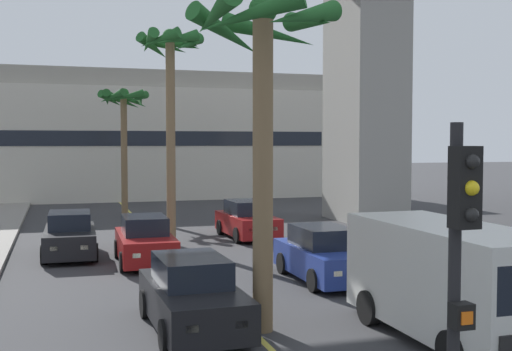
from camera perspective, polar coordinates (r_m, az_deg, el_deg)
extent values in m
cube|color=#DBCC4C|center=(23.25, -7.36, -6.96)|extent=(0.14, 56.00, 0.01)
cube|color=gray|center=(33.30, 9.69, 8.28)|extent=(2.80, 4.40, 14.21)
cube|color=beige|center=(47.40, -12.50, 2.75)|extent=(32.17, 8.00, 7.73)
cube|color=#9C998D|center=(47.60, -12.56, 8.13)|extent=(31.53, 7.20, 1.20)
cube|color=black|center=(43.40, -12.07, 3.25)|extent=(28.96, 0.04, 1.00)
cube|color=black|center=(23.46, -16.21, -5.55)|extent=(1.81, 4.14, 0.80)
cube|color=black|center=(23.52, -16.23, -3.85)|extent=(1.45, 2.09, 0.60)
cube|color=#F2EDCC|center=(21.46, -15.01, -6.18)|extent=(0.24, 0.09, 0.14)
cube|color=#F2EDCC|center=(21.47, -17.52, -6.21)|extent=(0.24, 0.09, 0.14)
cylinder|color=black|center=(22.25, -14.14, -6.66)|extent=(0.24, 0.65, 0.64)
cylinder|color=black|center=(22.27, -18.33, -6.71)|extent=(0.24, 0.65, 0.64)
cylinder|color=black|center=(24.76, -14.30, -5.68)|extent=(0.24, 0.65, 0.64)
cylinder|color=black|center=(24.77, -18.06, -5.73)|extent=(0.24, 0.65, 0.64)
cube|color=navy|center=(18.82, 6.03, -7.54)|extent=(1.72, 4.11, 0.80)
cube|color=black|center=(18.85, 5.87, -5.43)|extent=(1.40, 2.06, 0.60)
cube|color=#F2EDCC|center=(17.22, 10.12, -8.39)|extent=(0.24, 0.08, 0.14)
cube|color=#F2EDCC|center=(16.82, 7.25, -8.64)|extent=(0.24, 0.08, 0.14)
cylinder|color=black|center=(18.08, 10.01, -8.85)|extent=(0.22, 0.64, 0.64)
cylinder|color=black|center=(17.42, 5.20, -9.27)|extent=(0.22, 0.64, 0.64)
cylinder|color=black|center=(20.33, 6.73, -7.50)|extent=(0.22, 0.64, 0.64)
cylinder|color=black|center=(19.75, 2.40, -7.79)|extent=(0.22, 0.64, 0.64)
cube|color=black|center=(14.01, -5.65, -11.21)|extent=(1.78, 4.13, 0.80)
cube|color=black|center=(14.00, -5.80, -8.37)|extent=(1.44, 2.08, 0.60)
cube|color=#F2EDCC|center=(12.24, -1.33, -13.07)|extent=(0.24, 0.08, 0.14)
cube|color=#F2EDCC|center=(12.01, -5.72, -13.40)|extent=(0.24, 0.08, 0.14)
cylinder|color=black|center=(13.10, -0.84, -13.40)|extent=(0.23, 0.64, 0.64)
cylinder|color=black|center=(12.72, -8.00, -13.92)|extent=(0.23, 0.64, 0.64)
cylinder|color=black|center=(15.46, -3.73, -10.84)|extent=(0.23, 0.64, 0.64)
cylinder|color=black|center=(15.14, -9.76, -11.17)|extent=(0.23, 0.64, 0.64)
cube|color=maroon|center=(26.91, -0.78, -4.34)|extent=(1.80, 4.14, 0.80)
cube|color=black|center=(26.98, -0.88, -2.87)|extent=(1.44, 2.08, 0.60)
cube|color=#F2EDCC|center=(25.17, 1.64, -4.73)|extent=(0.24, 0.09, 0.14)
cube|color=#F2EDCC|center=(24.87, -0.39, -4.83)|extent=(0.24, 0.09, 0.14)
cylinder|color=black|center=(26.02, 1.78, -5.17)|extent=(0.24, 0.65, 0.64)
cylinder|color=black|center=(25.51, -1.64, -5.33)|extent=(0.24, 0.65, 0.64)
cylinder|color=black|center=(28.39, -0.02, -4.48)|extent=(0.24, 0.65, 0.64)
cylinder|color=black|center=(27.93, -3.17, -4.61)|extent=(0.24, 0.65, 0.64)
cube|color=maroon|center=(21.62, -9.82, -6.19)|extent=(1.80, 4.14, 0.80)
cube|color=black|center=(21.67, -9.88, -4.35)|extent=(1.44, 2.08, 0.60)
cube|color=#F2EDCC|center=(19.70, -7.84, -6.93)|extent=(0.24, 0.09, 0.14)
cube|color=#F2EDCC|center=(19.59, -10.57, -7.00)|extent=(0.24, 0.09, 0.14)
cylinder|color=black|center=(20.52, -7.18, -7.40)|extent=(0.24, 0.65, 0.64)
cylinder|color=black|center=(20.35, -11.72, -7.53)|extent=(0.24, 0.65, 0.64)
cylinder|color=black|center=(23.00, -8.14, -6.28)|extent=(0.24, 0.65, 0.64)
cylinder|color=black|center=(22.85, -12.18, -6.38)|extent=(0.24, 0.65, 0.64)
cube|color=silver|center=(13.56, 16.77, -8.65)|extent=(2.02, 5.21, 2.10)
cylinder|color=black|center=(15.54, 16.37, -10.66)|extent=(0.26, 0.76, 0.76)
cylinder|color=black|center=(14.59, 10.03, -11.48)|extent=(0.26, 0.76, 0.76)
cylinder|color=black|center=(6.57, 17.12, -14.08)|extent=(0.12, 0.12, 4.20)
cube|color=black|center=(6.19, 18.07, -1.01)|extent=(0.24, 0.20, 0.76)
sphere|color=black|center=(6.10, 18.65, 1.18)|extent=(0.14, 0.14, 0.14)
sphere|color=yellow|center=(6.11, 18.61, -1.07)|extent=(0.14, 0.14, 0.14)
sphere|color=black|center=(6.13, 18.57, -3.31)|extent=(0.14, 0.14, 0.14)
cube|color=black|center=(6.40, 17.78, -11.78)|extent=(0.20, 0.16, 0.24)
cube|color=orange|center=(6.34, 18.21, -11.94)|extent=(0.12, 0.03, 0.12)
cylinder|color=brown|center=(35.49, -11.63, 1.67)|extent=(0.35, 0.35, 6.47)
sphere|color=#236028|center=(35.57, -11.69, 7.13)|extent=(0.60, 0.60, 0.60)
cone|color=#236028|center=(35.62, -10.28, 6.56)|extent=(0.49, 1.79, 1.08)
cone|color=#236028|center=(36.21, -10.77, 6.50)|extent=(1.54, 1.59, 1.07)
cone|color=#236028|center=(36.42, -11.64, 6.45)|extent=(1.82, 0.67, 1.08)
cone|color=#236028|center=(36.10, -12.77, 6.59)|extent=(1.56, 1.60, 0.98)
cone|color=#236028|center=(35.58, -13.10, 6.65)|extent=(0.64, 1.83, 0.97)
cone|color=#236028|center=(34.94, -12.69, 6.81)|extent=(1.50, 1.65, 0.88)
cone|color=#236028|center=(34.71, -11.36, 6.90)|extent=(1.84, 0.67, 0.83)
cone|color=#236028|center=(35.11, -10.47, 6.78)|extent=(1.44, 1.70, 0.91)
cylinder|color=brown|center=(25.07, -7.58, 2.83)|extent=(0.36, 0.36, 7.91)
sphere|color=#236028|center=(25.40, -7.65, 12.13)|extent=(0.60, 0.60, 0.60)
cone|color=#236028|center=(25.62, -5.84, 11.57)|extent=(0.68, 1.76, 0.84)
cone|color=#236028|center=(26.02, -6.52, 11.45)|extent=(1.50, 1.55, 0.83)
cone|color=#236028|center=(26.17, -7.96, 11.32)|extent=(1.72, 0.45, 0.88)
cone|color=#236028|center=(25.87, -9.09, 11.17)|extent=(1.57, 1.45, 1.05)
cone|color=#236028|center=(25.15, -9.50, 11.60)|extent=(0.61, 1.75, 0.92)
cone|color=#236028|center=(24.63, -8.54, 11.87)|extent=(1.64, 1.38, 0.87)
cone|color=#236028|center=(24.58, -7.04, 11.94)|extent=(1.76, 0.68, 0.83)
cone|color=#236028|center=(24.87, -6.07, 11.57)|extent=(1.53, 1.50, 1.02)
cylinder|color=brown|center=(13.46, 0.61, -0.05)|extent=(0.43, 0.43, 6.60)
sphere|color=#236028|center=(13.72, 0.62, 14.50)|extent=(0.60, 0.60, 0.60)
cone|color=#236028|center=(14.06, 4.79, 13.42)|extent=(0.50, 2.16, 0.81)
cone|color=#236028|center=(14.69, 1.09, 12.55)|extent=(2.14, 1.28, 1.00)
cone|color=#236028|center=(14.35, -2.65, 12.53)|extent=(2.05, 1.49, 1.10)
cone|color=#236028|center=(13.31, -3.69, 14.04)|extent=(0.63, 2.18, 0.80)
cone|color=#236028|center=(12.65, -0.43, 14.16)|extent=(2.08, 1.46, 0.98)
cone|color=#236028|center=(13.00, 4.20, 13.94)|extent=(2.07, 1.48, 0.94)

